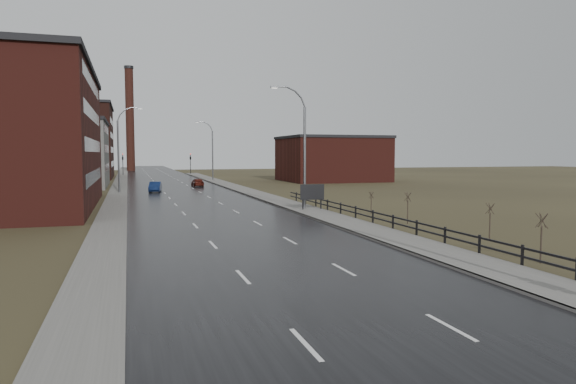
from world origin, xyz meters
TOP-DOWN VIEW (x-y plane):
  - road at (0.00, 60.00)m, footprint 14.00×300.00m
  - sidewalk_right at (8.60, 35.00)m, footprint 3.20×180.00m
  - curb_right at (7.08, 35.00)m, footprint 0.16×180.00m
  - sidewalk_left at (-8.20, 60.00)m, footprint 2.40×260.00m
  - warehouse_mid at (-17.99, 78.00)m, footprint 16.32×20.40m
  - warehouse_far at (-22.99, 108.00)m, footprint 26.52×24.48m
  - building_right at (30.30, 82.00)m, footprint 18.36×16.32m
  - smokestack at (-6.00, 150.00)m, footprint 2.70×2.70m
  - streetlight_right_mid at (8.50, 36.00)m, footprint 3.36×0.28m
  - streetlight_left at (-7.70, 62.00)m, footprint 3.36×0.28m
  - streetlight_right_far at (8.50, 90.00)m, footprint 3.36×0.28m
  - guardrail at (10.30, 18.31)m, footprint 0.10×53.05m
  - shrub_c at (11.94, 10.63)m, footprint 0.57×0.61m
  - shrub_d at (14.15, 17.01)m, footprint 0.53×0.56m
  - shrub_e at (13.05, 24.77)m, footprint 0.56×0.59m
  - shrub_f at (13.30, 31.29)m, footprint 0.46×0.49m
  - billboard at (9.10, 34.76)m, footprint 2.29×0.17m
  - traffic_light_left at (-8.00, 120.00)m, footprint 0.58×2.73m
  - traffic_light_right at (8.00, 120.00)m, footprint 0.58×2.73m
  - car_near at (-3.39, 62.20)m, footprint 1.99×4.36m
  - car_far at (3.51, 71.86)m, footprint 1.71×3.99m

SIDE VIEW (x-z plane):
  - road at x=0.00m, z-range 0.00..0.06m
  - sidewalk_left at x=-8.20m, z-range 0.00..0.12m
  - sidewalk_right at x=8.60m, z-range 0.00..0.18m
  - curb_right at x=7.08m, z-range 0.00..0.18m
  - car_far at x=3.51m, z-range 0.00..1.34m
  - car_near at x=-3.39m, z-range 0.00..1.39m
  - guardrail at x=10.30m, z-range 0.16..1.26m
  - shrub_f at x=13.30m, z-range 0.06..1.98m
  - shrub_d at x=14.15m, z-range 0.07..2.31m
  - shrub_e at x=13.05m, z-range 0.07..2.44m
  - shrub_c at x=11.94m, z-range 0.08..2.50m
  - billboard at x=9.10m, z-range 0.45..2.90m
  - building_right at x=30.30m, z-range 0.01..8.51m
  - traffic_light_left at x=-8.00m, z-range 1.95..7.25m
  - traffic_light_right at x=8.00m, z-range 1.95..7.25m
  - warehouse_mid at x=-17.99m, z-range 0.01..10.51m
  - streetlight_right_mid at x=8.50m, z-range 0.16..11.51m
  - streetlight_left at x=-7.70m, z-range 0.16..11.51m
  - streetlight_right_far at x=8.50m, z-range 0.16..11.51m
  - warehouse_far at x=-22.99m, z-range 0.01..15.51m
  - smokestack at x=-6.00m, z-range 0.15..30.85m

